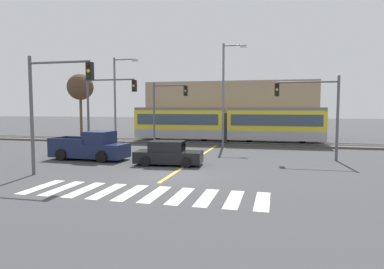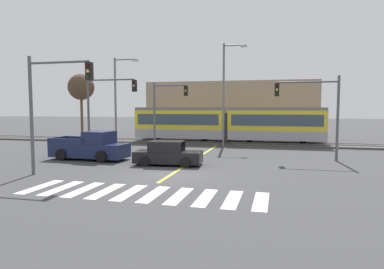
{
  "view_description": "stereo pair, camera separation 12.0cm",
  "coord_description": "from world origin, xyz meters",
  "px_view_note": "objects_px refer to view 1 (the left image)",
  "views": [
    {
      "loc": [
        5.35,
        -17.28,
        3.63
      ],
      "look_at": [
        -0.62,
        7.4,
        1.6
      ],
      "focal_mm": 32.0,
      "sensor_mm": 36.0,
      "label": 1
    },
    {
      "loc": [
        5.47,
        -17.25,
        3.63
      ],
      "look_at": [
        -0.62,
        7.4,
        1.6
      ],
      "focal_mm": 32.0,
      "sensor_mm": 36.0,
      "label": 2
    }
  ],
  "objects_px": {
    "light_rail_tram": "(226,123)",
    "pickup_truck": "(91,148)",
    "traffic_light_mid_right": "(315,104)",
    "traffic_light_mid_left": "(104,101)",
    "traffic_light_near_left": "(51,97)",
    "street_lamp_west": "(117,95)",
    "sedan_crossing": "(168,154)",
    "bare_tree_far_west": "(80,87)",
    "traffic_light_far_left": "(165,104)",
    "street_lamp_centre": "(225,89)"
  },
  "relations": [
    {
      "from": "street_lamp_west",
      "to": "sedan_crossing",
      "type": "bearing_deg",
      "value": -50.6
    },
    {
      "from": "light_rail_tram",
      "to": "traffic_light_mid_left",
      "type": "height_order",
      "value": "traffic_light_mid_left"
    },
    {
      "from": "pickup_truck",
      "to": "traffic_light_mid_left",
      "type": "height_order",
      "value": "traffic_light_mid_left"
    },
    {
      "from": "traffic_light_mid_left",
      "to": "street_lamp_centre",
      "type": "height_order",
      "value": "street_lamp_centre"
    },
    {
      "from": "pickup_truck",
      "to": "light_rail_tram",
      "type": "bearing_deg",
      "value": 58.38
    },
    {
      "from": "traffic_light_far_left",
      "to": "bare_tree_far_west",
      "type": "xyz_separation_m",
      "value": [
        -13.36,
        7.77,
        2.11
      ]
    },
    {
      "from": "traffic_light_mid_left",
      "to": "sedan_crossing",
      "type": "bearing_deg",
      "value": -33.05
    },
    {
      "from": "sedan_crossing",
      "to": "pickup_truck",
      "type": "distance_m",
      "value": 5.95
    },
    {
      "from": "traffic_light_mid_right",
      "to": "traffic_light_mid_left",
      "type": "height_order",
      "value": "traffic_light_mid_left"
    },
    {
      "from": "traffic_light_near_left",
      "to": "traffic_light_mid_left",
      "type": "xyz_separation_m",
      "value": [
        -1.76,
        9.02,
        -0.06
      ]
    },
    {
      "from": "traffic_light_near_left",
      "to": "traffic_light_mid_right",
      "type": "bearing_deg",
      "value": 32.65
    },
    {
      "from": "traffic_light_near_left",
      "to": "bare_tree_far_west",
      "type": "height_order",
      "value": "bare_tree_far_west"
    },
    {
      "from": "sedan_crossing",
      "to": "bare_tree_far_west",
      "type": "bearing_deg",
      "value": 134.11
    },
    {
      "from": "traffic_light_mid_left",
      "to": "pickup_truck",
      "type": "bearing_deg",
      "value": -77.38
    },
    {
      "from": "light_rail_tram",
      "to": "street_lamp_west",
      "type": "bearing_deg",
      "value": -162.69
    },
    {
      "from": "traffic_light_mid_left",
      "to": "street_lamp_centre",
      "type": "relative_size",
      "value": 0.66
    },
    {
      "from": "light_rail_tram",
      "to": "pickup_truck",
      "type": "xyz_separation_m",
      "value": [
        -7.69,
        -12.48,
        -1.21
      ]
    },
    {
      "from": "sedan_crossing",
      "to": "street_lamp_centre",
      "type": "xyz_separation_m",
      "value": [
        2.04,
        10.78,
        4.57
      ]
    },
    {
      "from": "traffic_light_mid_right",
      "to": "sedan_crossing",
      "type": "bearing_deg",
      "value": -154.79
    },
    {
      "from": "light_rail_tram",
      "to": "traffic_light_near_left",
      "type": "distance_m",
      "value": 19.35
    },
    {
      "from": "light_rail_tram",
      "to": "street_lamp_centre",
      "type": "distance_m",
      "value": 4.12
    },
    {
      "from": "traffic_light_mid_right",
      "to": "traffic_light_near_left",
      "type": "xyz_separation_m",
      "value": [
        -13.99,
        -8.97,
        0.34
      ]
    },
    {
      "from": "traffic_light_mid_right",
      "to": "pickup_truck",
      "type": "bearing_deg",
      "value": -167.14
    },
    {
      "from": "street_lamp_west",
      "to": "bare_tree_far_west",
      "type": "xyz_separation_m",
      "value": [
        -8.24,
        6.95,
        1.24
      ]
    },
    {
      "from": "traffic_light_near_left",
      "to": "bare_tree_far_west",
      "type": "relative_size",
      "value": 0.82
    },
    {
      "from": "traffic_light_far_left",
      "to": "traffic_light_near_left",
      "type": "height_order",
      "value": "traffic_light_near_left"
    },
    {
      "from": "pickup_truck",
      "to": "traffic_light_mid_right",
      "type": "relative_size",
      "value": 0.96
    },
    {
      "from": "pickup_truck",
      "to": "street_lamp_west",
      "type": "height_order",
      "value": "street_lamp_west"
    },
    {
      "from": "pickup_truck",
      "to": "traffic_light_mid_right",
      "type": "distance_m",
      "value": 15.65
    },
    {
      "from": "traffic_light_near_left",
      "to": "traffic_light_mid_left",
      "type": "bearing_deg",
      "value": 101.03
    },
    {
      "from": "traffic_light_mid_right",
      "to": "bare_tree_far_west",
      "type": "xyz_separation_m",
      "value": [
        -25.69,
        12.84,
        2.18
      ]
    },
    {
      "from": "pickup_truck",
      "to": "bare_tree_far_west",
      "type": "height_order",
      "value": "bare_tree_far_west"
    },
    {
      "from": "traffic_light_far_left",
      "to": "traffic_light_mid_left",
      "type": "distance_m",
      "value": 6.08
    },
    {
      "from": "pickup_truck",
      "to": "traffic_light_far_left",
      "type": "relative_size",
      "value": 0.94
    },
    {
      "from": "street_lamp_west",
      "to": "bare_tree_far_west",
      "type": "relative_size",
      "value": 1.09
    },
    {
      "from": "street_lamp_west",
      "to": "street_lamp_centre",
      "type": "distance_m",
      "value": 10.42
    },
    {
      "from": "traffic_light_mid_left",
      "to": "bare_tree_far_west",
      "type": "height_order",
      "value": "bare_tree_far_west"
    },
    {
      "from": "light_rail_tram",
      "to": "traffic_light_far_left",
      "type": "relative_size",
      "value": 3.14
    },
    {
      "from": "traffic_light_mid_right",
      "to": "traffic_light_mid_left",
      "type": "relative_size",
      "value": 0.93
    },
    {
      "from": "light_rail_tram",
      "to": "bare_tree_far_west",
      "type": "height_order",
      "value": "bare_tree_far_west"
    },
    {
      "from": "sedan_crossing",
      "to": "pickup_truck",
      "type": "xyz_separation_m",
      "value": [
        -5.88,
        0.86,
        0.14
      ]
    },
    {
      "from": "traffic_light_near_left",
      "to": "street_lamp_centre",
      "type": "bearing_deg",
      "value": 65.84
    },
    {
      "from": "sedan_crossing",
      "to": "traffic_light_far_left",
      "type": "relative_size",
      "value": 0.73
    },
    {
      "from": "pickup_truck",
      "to": "street_lamp_west",
      "type": "xyz_separation_m",
      "value": [
        -2.48,
        9.31,
        3.95
      ]
    },
    {
      "from": "light_rail_tram",
      "to": "pickup_truck",
      "type": "height_order",
      "value": "light_rail_tram"
    },
    {
      "from": "traffic_light_far_left",
      "to": "traffic_light_mid_right",
      "type": "height_order",
      "value": "traffic_light_far_left"
    },
    {
      "from": "sedan_crossing",
      "to": "traffic_light_mid_left",
      "type": "height_order",
      "value": "traffic_light_mid_left"
    },
    {
      "from": "light_rail_tram",
      "to": "street_lamp_west",
      "type": "relative_size",
      "value": 2.21
    },
    {
      "from": "pickup_truck",
      "to": "traffic_light_mid_left",
      "type": "xyz_separation_m",
      "value": [
        -0.78,
        3.47,
        3.28
      ]
    },
    {
      "from": "traffic_light_mid_left",
      "to": "street_lamp_centre",
      "type": "bearing_deg",
      "value": 36.55
    }
  ]
}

